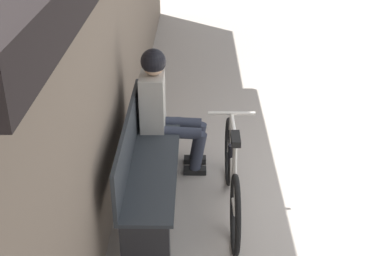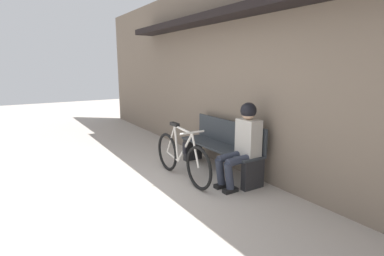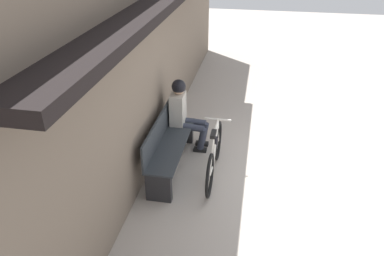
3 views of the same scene
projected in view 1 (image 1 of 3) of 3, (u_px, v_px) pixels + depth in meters
The scene contains 4 objects.
storefront_wall at pixel (99, 16), 4.04m from camera, with size 12.00×0.56×3.20m.
park_bench_near at pixel (146, 167), 4.51m from camera, with size 1.70×0.42×0.85m.
bicycle at pixel (232, 177), 4.47m from camera, with size 1.59×0.40×0.86m.
person_seated at pixel (163, 103), 4.94m from camera, with size 0.34×0.62×1.22m.
Camera 1 is at (-3.96, 1.79, 2.80)m, focal length 50.00 mm.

